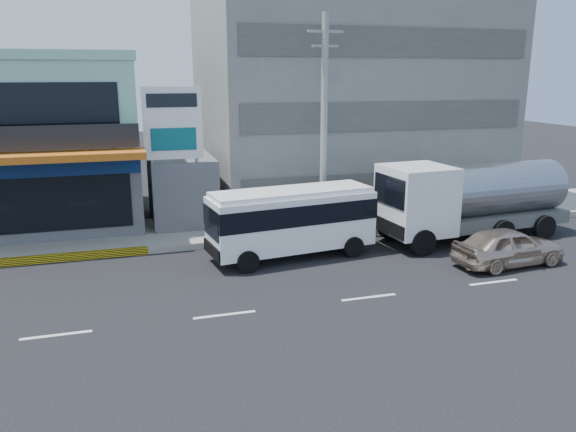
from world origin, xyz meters
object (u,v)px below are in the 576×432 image
object	(u,v)px
sedan	(508,246)
shop_building	(10,146)
concrete_building	(344,81)
billboard	(173,132)
minibus	(292,217)
satellite_dish	(181,156)
utility_pole_near	(324,126)
tanker_truck	(468,199)

from	to	relation	value
sedan	shop_building	bearing A→B (deg)	53.64
concrete_building	billboard	distance (m)	12.17
concrete_building	minibus	distance (m)	12.94
concrete_building	satellite_dish	xyz separation A→B (m)	(-10.00, -4.00, -3.42)
utility_pole_near	sedan	size ratio (longest dim) A/B	2.19
concrete_building	tanker_truck	size ratio (longest dim) A/B	1.73
concrete_building	minibus	xyz separation A→B (m)	(-6.24, -10.03, -5.29)
utility_pole_near	sedan	xyz separation A→B (m)	(5.70, -5.90, -4.37)
billboard	concrete_building	bearing A→B (deg)	28.92
concrete_building	utility_pole_near	size ratio (longest dim) A/B	1.60
utility_pole_near	sedan	world-z (taller)	utility_pole_near
satellite_dish	tanker_truck	xyz separation A→B (m)	(12.20, -5.89, -1.65)
shop_building	utility_pole_near	world-z (taller)	utility_pole_near
shop_building	concrete_building	distance (m)	18.28
utility_pole_near	tanker_truck	distance (m)	7.35
minibus	concrete_building	bearing A→B (deg)	58.10
utility_pole_near	minibus	xyz separation A→B (m)	(-2.24, -2.43, -3.44)
concrete_building	satellite_dish	distance (m)	11.30
shop_building	minibus	world-z (taller)	shop_building
shop_building	tanker_truck	world-z (taller)	shop_building
utility_pole_near	tanker_truck	size ratio (longest dim) A/B	1.08
satellite_dish	sedan	world-z (taller)	satellite_dish
concrete_building	tanker_truck	bearing A→B (deg)	-77.48
billboard	minibus	size ratio (longest dim) A/B	0.97
shop_building	tanker_truck	distance (m)	22.14
concrete_building	minibus	size ratio (longest dim) A/B	2.26
concrete_building	satellite_dish	size ratio (longest dim) A/B	10.67
concrete_building	utility_pole_near	bearing A→B (deg)	-117.76
satellite_dish	billboard	size ratio (longest dim) A/B	0.22
shop_building	satellite_dish	xyz separation A→B (m)	(8.00, -2.95, -0.42)
satellite_dish	tanker_truck	size ratio (longest dim) A/B	0.16
billboard	sedan	distance (m)	15.01
minibus	satellite_dish	bearing A→B (deg)	121.91
shop_building	tanker_truck	bearing A→B (deg)	-23.63
utility_pole_near	tanker_truck	bearing A→B (deg)	-20.29
sedan	concrete_building	bearing A→B (deg)	3.11
sedan	minibus	bearing A→B (deg)	62.34
utility_pole_near	minibus	distance (m)	4.77
utility_pole_near	minibus	bearing A→B (deg)	-132.72
concrete_building	sedan	size ratio (longest dim) A/B	3.50
concrete_building	shop_building	bearing A→B (deg)	-176.65
shop_building	sedan	size ratio (longest dim) A/B	2.71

